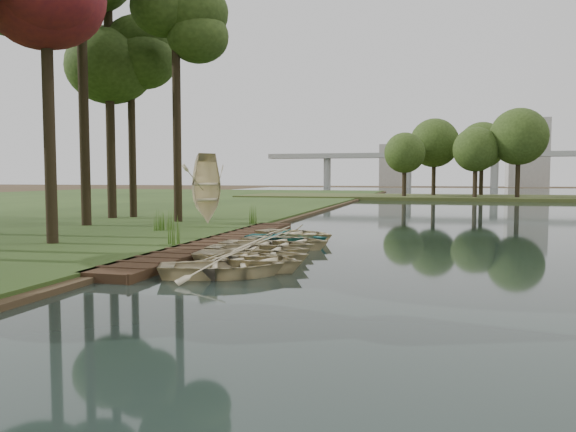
% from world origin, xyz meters
% --- Properties ---
extents(ground, '(300.00, 300.00, 0.00)m').
position_xyz_m(ground, '(0.00, 0.00, 0.00)').
color(ground, '#3D2F1D').
extents(boardwalk, '(1.60, 16.00, 0.30)m').
position_xyz_m(boardwalk, '(-1.60, 0.00, 0.15)').
color(boardwalk, '#332113').
rests_on(boardwalk, ground).
extents(peninsula, '(50.00, 14.00, 0.45)m').
position_xyz_m(peninsula, '(8.00, 50.00, 0.23)').
color(peninsula, '#3E4820').
rests_on(peninsula, ground).
extents(far_trees, '(45.60, 5.60, 8.80)m').
position_xyz_m(far_trees, '(4.67, 50.00, 6.43)').
color(far_trees, black).
rests_on(far_trees, peninsula).
extents(bridge, '(95.90, 4.00, 8.60)m').
position_xyz_m(bridge, '(12.31, 120.00, 7.08)').
color(bridge, '#A5A5A0').
rests_on(bridge, ground).
extents(building_a, '(10.00, 8.00, 18.00)m').
position_xyz_m(building_a, '(30.00, 140.00, 9.00)').
color(building_a, '#A5A5A0').
rests_on(building_a, ground).
extents(building_b, '(8.00, 8.00, 12.00)m').
position_xyz_m(building_b, '(-5.00, 145.00, 6.00)').
color(building_b, '#A5A5A0').
rests_on(building_b, ground).
extents(rowboat_0, '(4.02, 3.47, 0.70)m').
position_xyz_m(rowboat_0, '(0.99, -6.34, 0.40)').
color(rowboat_0, beige).
rests_on(rowboat_0, water).
extents(rowboat_1, '(4.16, 3.49, 0.74)m').
position_xyz_m(rowboat_1, '(1.27, -4.97, 0.42)').
color(rowboat_1, beige).
rests_on(rowboat_1, water).
extents(rowboat_2, '(3.71, 2.79, 0.73)m').
position_xyz_m(rowboat_2, '(1.10, -4.19, 0.42)').
color(rowboat_2, beige).
rests_on(rowboat_2, water).
extents(rowboat_3, '(3.51, 2.54, 0.72)m').
position_xyz_m(rowboat_3, '(0.86, -2.79, 0.41)').
color(rowboat_3, beige).
rests_on(rowboat_3, water).
extents(rowboat_4, '(3.47, 2.52, 0.71)m').
position_xyz_m(rowboat_4, '(0.76, -1.44, 0.40)').
color(rowboat_4, beige).
rests_on(rowboat_4, water).
extents(rowboat_5, '(3.79, 3.02, 0.70)m').
position_xyz_m(rowboat_5, '(1.08, -0.07, 0.40)').
color(rowboat_5, beige).
rests_on(rowboat_5, water).
extents(rowboat_6, '(3.35, 2.45, 0.68)m').
position_xyz_m(rowboat_6, '(0.81, 1.05, 0.39)').
color(rowboat_6, teal).
rests_on(rowboat_6, water).
extents(rowboat_7, '(4.40, 3.85, 0.76)m').
position_xyz_m(rowboat_7, '(0.86, 2.24, 0.43)').
color(rowboat_7, beige).
rests_on(rowboat_7, water).
extents(stored_rowboat, '(4.46, 4.15, 0.75)m').
position_xyz_m(stored_rowboat, '(-4.99, 6.71, 0.68)').
color(stored_rowboat, beige).
rests_on(stored_rowboat, bank).
extents(tree_2, '(4.48, 4.48, 10.68)m').
position_xyz_m(tree_2, '(-7.08, -2.69, 8.99)').
color(tree_2, black).
rests_on(tree_2, bank).
extents(tree_4, '(3.71, 3.71, 12.12)m').
position_xyz_m(tree_4, '(-7.04, 7.65, 10.60)').
color(tree_4, black).
rests_on(tree_4, bank).
extents(tree_6, '(5.23, 5.23, 11.85)m').
position_xyz_m(tree_6, '(-11.21, 10.18, 9.86)').
color(tree_6, black).
rests_on(tree_6, bank).
extents(reeds_0, '(0.60, 0.60, 1.01)m').
position_xyz_m(reeds_0, '(-2.60, -1.93, 0.81)').
color(reeds_0, '#3F661E').
rests_on(reeds_0, bank).
extents(reeds_1, '(0.60, 0.60, 0.91)m').
position_xyz_m(reeds_1, '(-5.35, 3.04, 0.76)').
color(reeds_1, '#3F661E').
rests_on(reeds_1, bank).
extents(reeds_2, '(0.60, 0.60, 0.88)m').
position_xyz_m(reeds_2, '(-5.53, 2.63, 0.74)').
color(reeds_2, '#3F661E').
rests_on(reeds_2, bank).
extents(reeds_3, '(0.60, 0.60, 1.05)m').
position_xyz_m(reeds_3, '(-2.60, 7.41, 0.82)').
color(reeds_3, '#3F661E').
rests_on(reeds_3, bank).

